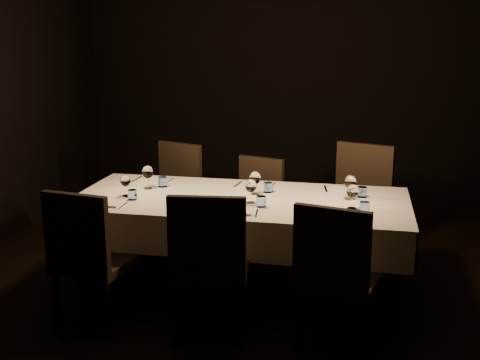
% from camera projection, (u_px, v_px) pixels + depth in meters
% --- Properties ---
extents(room, '(5.01, 6.01, 3.01)m').
position_uv_depth(room, '(240.00, 100.00, 4.36)').
color(room, black).
rests_on(room, ground).
extents(dining_table, '(2.52, 1.12, 0.76)m').
position_uv_depth(dining_table, '(240.00, 207.00, 4.56)').
color(dining_table, black).
rests_on(dining_table, ground).
extents(chair_near_left, '(0.54, 0.54, 0.99)m').
position_uv_depth(chair_near_left, '(89.00, 253.00, 4.02)').
color(chair_near_left, black).
rests_on(chair_near_left, ground).
extents(place_setting_near_left, '(0.30, 0.39, 0.17)m').
position_uv_depth(place_setting_near_left, '(121.00, 191.00, 4.48)').
color(place_setting_near_left, white).
rests_on(place_setting_near_left, dining_table).
extents(chair_near_center, '(0.54, 0.54, 1.01)m').
position_uv_depth(chair_near_center, '(210.00, 260.00, 3.87)').
color(chair_near_center, black).
rests_on(chair_near_center, ground).
extents(place_setting_near_center, '(0.33, 0.40, 0.18)m').
position_uv_depth(place_setting_near_center, '(249.00, 197.00, 4.30)').
color(place_setting_near_center, white).
rests_on(place_setting_near_center, dining_table).
extents(chair_near_right, '(0.57, 0.57, 0.98)m').
position_uv_depth(chair_near_right, '(336.00, 271.00, 3.72)').
color(chair_near_right, black).
rests_on(chair_near_right, ground).
extents(place_setting_near_right, '(0.32, 0.40, 0.18)m').
position_uv_depth(place_setting_near_right, '(353.00, 203.00, 4.16)').
color(place_setting_near_right, white).
rests_on(place_setting_near_right, dining_table).
extents(chair_far_left, '(0.61, 0.61, 0.99)m').
position_uv_depth(chair_far_left, '(173.00, 192.00, 5.54)').
color(chair_far_left, black).
rests_on(chair_far_left, ground).
extents(place_setting_far_left, '(0.34, 0.41, 0.19)m').
position_uv_depth(place_setting_far_left, '(153.00, 177.00, 4.88)').
color(place_setting_far_left, white).
rests_on(place_setting_far_left, dining_table).
extents(chair_far_center, '(0.54, 0.54, 0.90)m').
position_uv_depth(chair_far_center, '(256.00, 203.00, 5.33)').
color(chair_far_center, black).
rests_on(chair_far_center, ground).
extents(place_setting_far_center, '(0.34, 0.40, 0.18)m').
position_uv_depth(place_setting_far_center, '(258.00, 182.00, 4.71)').
color(place_setting_far_center, white).
rests_on(place_setting_far_center, dining_table).
extents(chair_far_right, '(0.65, 0.65, 1.05)m').
position_uv_depth(chair_far_right, '(358.00, 202.00, 5.12)').
color(chair_far_right, black).
rests_on(chair_far_right, ground).
extents(place_setting_far_right, '(0.34, 0.41, 0.19)m').
position_uv_depth(place_setting_far_right, '(351.00, 187.00, 4.57)').
color(place_setting_far_right, white).
rests_on(place_setting_far_right, dining_table).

